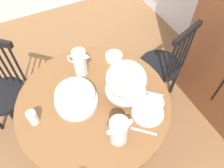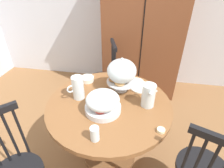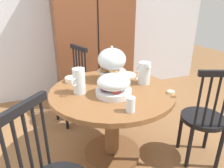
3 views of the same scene
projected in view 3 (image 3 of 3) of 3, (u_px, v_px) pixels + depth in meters
ground_plane at (119, 161)px, 1.98m from camera, size 10.00×10.00×0.00m
wall_back at (75, 14)px, 3.08m from camera, size 4.80×0.06×2.60m
wooden_armoire at (93, 37)px, 2.97m from camera, size 1.18×0.60×1.96m
dining_table at (112, 112)px, 1.87m from camera, size 1.10×1.10×0.74m
windsor_chair_by_cabinet at (204, 120)px, 1.85m from camera, size 0.43×0.43×0.97m
windsor_chair_facing_door at (72, 89)px, 2.52m from camera, size 0.42×0.43×0.97m
pastry_stand_with_dome at (112, 61)px, 1.92m from camera, size 0.28×0.28×0.34m
fruit_platter_covered at (114, 85)px, 1.64m from camera, size 0.30×0.30×0.18m
orange_juice_pitcher at (144, 74)px, 1.88m from camera, size 0.11×0.20×0.21m
milk_pitcher at (79, 82)px, 1.67m from camera, size 0.15×0.15×0.22m
china_plate_large at (126, 75)px, 2.11m from camera, size 0.22×0.22×0.01m
china_plate_small at (119, 72)px, 2.16m from camera, size 0.15×0.15×0.01m
cereal_bowl at (72, 79)px, 1.95m from camera, size 0.14×0.14×0.04m
drinking_glass at (131, 104)px, 1.39m from camera, size 0.06×0.06×0.11m
butter_dish at (171, 92)px, 1.69m from camera, size 0.06×0.06×0.02m
table_knife at (113, 74)px, 2.16m from camera, size 0.13×0.13×0.01m
dinner_fork at (111, 73)px, 2.17m from camera, size 0.13×0.13×0.01m
soup_spoon at (139, 77)px, 2.07m from camera, size 0.13×0.13×0.01m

